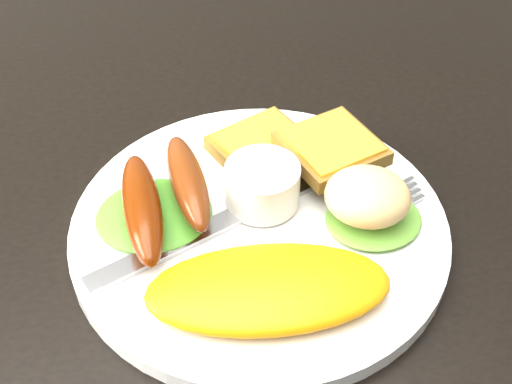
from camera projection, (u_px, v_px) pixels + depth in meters
The scene contains 12 objects.
dining_table at pixel (100, 153), 0.59m from camera, with size 1.20×0.80×0.04m, color black.
plate at pixel (259, 229), 0.49m from camera, with size 0.26×0.26×0.01m, color white.
lettuce_left at pixel (154, 215), 0.49m from camera, with size 0.08×0.07×0.01m, color #2E8920.
lettuce_right at pixel (373, 219), 0.49m from camera, with size 0.07×0.06×0.01m, color #4F8732.
omelette at pixel (268, 288), 0.44m from camera, with size 0.15×0.07×0.02m, color orange.
sausage_a at pixel (142, 208), 0.47m from camera, with size 0.03×0.11×0.03m, color #671E06.
sausage_b at pixel (188, 182), 0.49m from camera, with size 0.02×0.10×0.02m, color #6C2C0A.
ramekin at pixel (262, 185), 0.49m from camera, with size 0.05×0.05×0.03m, color white.
toast_a at pixel (265, 149), 0.54m from camera, with size 0.07×0.07×0.01m, color brown.
toast_b at pixel (331, 148), 0.52m from camera, with size 0.06×0.06×0.01m, color olive.
potato_salad at pixel (368, 196), 0.48m from camera, with size 0.06×0.05×0.03m, color #F7FAB2.
fork at pixel (210, 229), 0.48m from camera, with size 0.18×0.01×0.00m, color #ADAFB7.
Camera 1 is at (0.02, -0.47, 1.12)m, focal length 50.00 mm.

